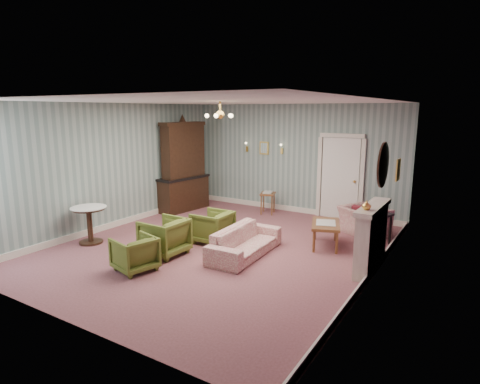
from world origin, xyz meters
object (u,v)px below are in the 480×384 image
Objects in this scene: olive_chair_a at (135,252)px; sofa_chintz at (245,237)px; olive_chair_b at (164,235)px; dresser at (183,164)px; wingback_chair at (364,216)px; coffee_table at (325,234)px; side_table_black at (378,229)px; fireplace at (371,238)px; olive_chair_c at (212,225)px; pedestal_table at (90,225)px.

sofa_chintz is at bearing 157.57° from olive_chair_a.
dresser reaches higher than olive_chair_b.
coffee_table is (-0.46, -1.23, -0.17)m from wingback_chair.
dresser is (-4.87, -0.34, 0.87)m from wingback_chair.
olive_chair_a is 1.00× the size of side_table_black.
fireplace is 2.09× the size of side_table_black.
side_table_black is (2.99, 1.66, -0.03)m from olive_chair_c.
wingback_chair reaches higher than coffee_table.
wingback_chair reaches higher than olive_chair_b.
olive_chair_a is 4.86m from side_table_black.
fireplace is (3.20, 0.23, 0.21)m from olive_chair_c.
olive_chair_b is 0.82× the size of wingback_chair.
fireplace is at bearing -81.69° from side_table_black.
olive_chair_b is 3.23m from coffee_table.
side_table_black is (2.02, 1.95, -0.03)m from sofa_chintz.
side_table_black reaches higher than coffee_table.
pedestal_table is at bearing -58.34° from olive_chair_c.
wingback_chair is 0.97× the size of coffee_table.
olive_chair_c is at bearing -175.97° from fireplace.
pedestal_table is at bearing -149.31° from side_table_black.
sofa_chintz is (1.34, 0.79, -0.03)m from olive_chair_b.
olive_chair_a is at bearing -8.89° from olive_chair_c.
dresser is at bearing -137.61° from olive_chair_a.
coffee_table is at bearing 131.44° from olive_chair_b.
olive_chair_c reaches higher than side_table_black.
fireplace is (0.64, -2.00, 0.17)m from wingback_chair.
dresser reaches higher than coffee_table.
olive_chair_a is 0.88m from olive_chair_b.
olive_chair_c is 2.55m from pedestal_table.
wingback_chair reaches higher than pedestal_table.
sofa_chintz is at bearing -167.02° from fireplace.
pedestal_table reaches higher than olive_chair_a.
sofa_chintz is 1.95× the size of wingback_chair.
pedestal_table reaches higher than olive_chair_c.
olive_chair_b is at bearing -19.96° from olive_chair_c.
olive_chair_b is at bearing 79.57° from wingback_chair.
wingback_chair is (1.59, 2.52, 0.05)m from sofa_chintz.
olive_chair_b is (-0.10, 0.87, 0.06)m from olive_chair_a.
olive_chair_c reaches higher than olive_chair_a.
pedestal_table is at bearing -163.24° from fireplace.
side_table_black is (0.88, 0.66, 0.09)m from coffee_table.
olive_chair_a is 0.26× the size of dresser.
pedestal_table is (-1.88, 0.56, 0.06)m from olive_chair_a.
fireplace is (3.46, 2.17, 0.25)m from olive_chair_a.
fireplace is at bearing 16.76° from pedestal_table.
side_table_black is at bearing 4.46° from dresser.
wingback_chair is at bearing 69.63° from coffee_table.
dresser is (-3.28, 2.18, 0.93)m from sofa_chintz.
dresser is (-2.05, 3.83, 0.95)m from olive_chair_a.
dresser is at bearing 163.22° from fireplace.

